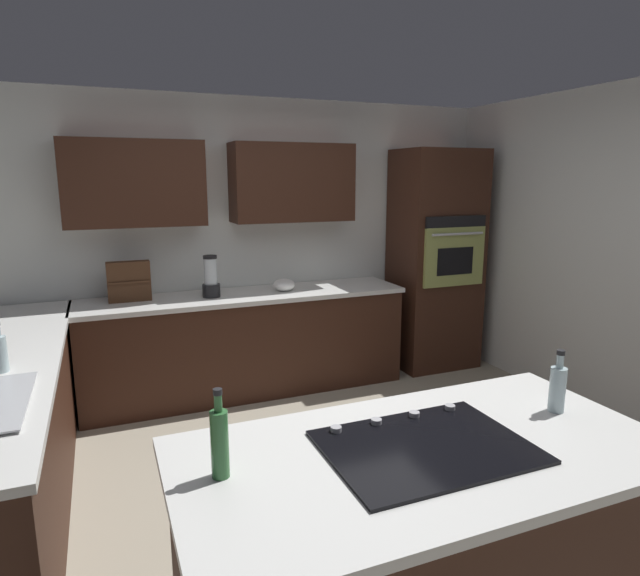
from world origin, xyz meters
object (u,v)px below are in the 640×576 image
(blender, at_px, (211,279))
(spice_rack, at_px, (129,281))
(cooktop, at_px, (426,446))
(mixing_bowl, at_px, (284,285))
(second_bottle, at_px, (558,387))
(wall_oven, at_px, (435,260))
(dish_soap_bottle, at_px, (0,352))
(oil_bottle, at_px, (220,441))

(blender, xyz_separation_m, spice_rack, (0.65, -0.09, 0.01))
(cooktop, distance_m, mixing_bowl, 2.94)
(mixing_bowl, relative_size, second_bottle, 0.71)
(wall_oven, height_order, cooktop, wall_oven)
(wall_oven, xyz_separation_m, dish_soap_bottle, (3.62, 1.39, -0.08))
(mixing_bowl, distance_m, spice_rack, 1.31)
(blender, relative_size, spice_rack, 1.05)
(cooktop, bearing_deg, spice_rack, -73.53)
(blender, xyz_separation_m, second_bottle, (-0.95, 2.85, -0.04))
(dish_soap_bottle, bearing_deg, blender, -134.75)
(cooktop, height_order, second_bottle, second_bottle)
(cooktop, distance_m, spice_rack, 3.14)
(spice_rack, height_order, second_bottle, spice_rack)
(dish_soap_bottle, bearing_deg, cooktop, 136.44)
(blender, xyz_separation_m, oil_bottle, (0.52, 2.82, -0.02))
(wall_oven, bearing_deg, blender, 0.23)
(oil_bottle, bearing_deg, blender, -100.42)
(oil_bottle, bearing_deg, second_bottle, 178.74)
(oil_bottle, bearing_deg, spice_rack, -87.41)
(wall_oven, distance_m, mixing_bowl, 1.61)
(mixing_bowl, distance_m, second_bottle, 2.86)
(dish_soap_bottle, xyz_separation_m, second_bottle, (-2.32, 1.47, 0.00))
(dish_soap_bottle, height_order, second_bottle, second_bottle)
(second_bottle, bearing_deg, blender, -71.64)
(wall_oven, relative_size, mixing_bowl, 10.94)
(blender, bearing_deg, second_bottle, 108.36)
(mixing_bowl, xyz_separation_m, spice_rack, (1.30, -0.09, 0.11))
(cooktop, bearing_deg, oil_bottle, -7.18)
(spice_rack, relative_size, second_bottle, 1.22)
(mixing_bowl, relative_size, oil_bottle, 0.62)
(wall_oven, bearing_deg, oil_bottle, 45.59)
(wall_oven, height_order, oil_bottle, wall_oven)
(blender, distance_m, mixing_bowl, 0.66)
(blender, xyz_separation_m, dish_soap_bottle, (1.37, 1.38, -0.05))
(dish_soap_bottle, relative_size, second_bottle, 0.98)
(second_bottle, bearing_deg, mixing_bowl, -84.08)
(cooktop, relative_size, second_bottle, 2.74)
(mixing_bowl, height_order, spice_rack, spice_rack)
(second_bottle, bearing_deg, wall_oven, -114.54)
(blender, relative_size, dish_soap_bottle, 1.31)
(cooktop, height_order, mixing_bowl, mixing_bowl)
(mixing_bowl, bearing_deg, spice_rack, -4.08)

